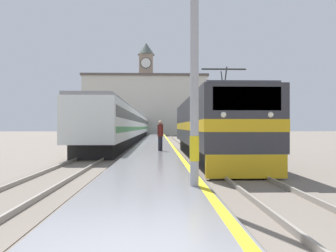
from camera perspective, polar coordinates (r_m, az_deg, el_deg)
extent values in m
plane|color=#70665B|center=(33.75, -2.17, -3.26)|extent=(200.00, 200.00, 0.00)
cube|color=slate|center=(28.75, -2.24, -3.39)|extent=(2.94, 140.00, 0.41)
cube|color=yellow|center=(28.76, 0.40, -2.98)|extent=(0.20, 140.00, 0.00)
cube|color=#70665B|center=(28.91, 4.19, -3.76)|extent=(2.83, 140.00, 0.02)
cube|color=gray|center=(28.84, 2.77, -3.61)|extent=(0.07, 140.00, 0.14)
cube|color=gray|center=(28.99, 5.61, -3.59)|extent=(0.07, 140.00, 0.14)
cube|color=#70665B|center=(28.99, -9.03, -3.75)|extent=(2.84, 140.00, 0.02)
cube|color=gray|center=(29.08, -10.44, -3.58)|extent=(0.07, 140.00, 0.14)
cube|color=gray|center=(28.90, -7.62, -3.60)|extent=(0.07, 140.00, 0.14)
cube|color=black|center=(18.95, 7.35, -4.32)|extent=(2.46, 14.32, 0.90)
cube|color=#333338|center=(18.90, 7.35, 0.72)|extent=(2.90, 15.56, 2.43)
cube|color=gold|center=(18.90, 7.35, -0.02)|extent=(2.92, 15.58, 0.44)
cube|color=gold|center=(11.51, 13.42, -6.80)|extent=(2.76, 0.30, 0.81)
cube|color=black|center=(11.38, 13.54, 4.66)|extent=(2.32, 0.12, 0.80)
sphere|color=white|center=(11.13, 9.63, 1.96)|extent=(0.20, 0.20, 0.20)
sphere|color=white|center=(11.55, 17.41, 1.88)|extent=(0.20, 0.20, 0.20)
cube|color=#4C4C51|center=(18.97, 7.35, 4.58)|extent=(2.61, 14.78, 0.12)
cylinder|color=#333333|center=(14.88, 9.96, 8.05)|extent=(0.06, 0.63, 1.03)
cylinder|color=#333333|center=(15.56, 9.43, 7.69)|extent=(0.06, 0.63, 1.03)
cube|color=#262626|center=(15.30, 9.69, 9.72)|extent=(2.03, 0.08, 0.06)
cube|color=black|center=(43.63, -6.58, -1.96)|extent=(2.46, 51.34, 0.90)
cube|color=silver|center=(43.60, -6.58, 0.31)|extent=(2.90, 53.48, 2.56)
cube|color=black|center=(43.61, -6.58, 0.98)|extent=(2.92, 52.41, 0.64)
cube|color=#338442|center=(43.60, -6.58, -0.36)|extent=(2.92, 52.41, 0.36)
cube|color=gray|center=(43.64, -6.58, 2.12)|extent=(2.67, 53.48, 0.20)
cylinder|color=#9E9EA3|center=(8.18, 4.61, 14.63)|extent=(0.21, 0.21, 7.02)
cylinder|color=yellow|center=(7.93, 4.62, -3.92)|extent=(0.23, 0.23, 0.60)
cylinder|color=#23232D|center=(19.49, -1.35, -3.08)|extent=(0.26, 0.26, 0.85)
cylinder|color=maroon|center=(19.47, -1.35, -0.78)|extent=(0.34, 0.34, 0.71)
sphere|color=tan|center=(19.47, -1.35, 0.61)|extent=(0.23, 0.23, 0.23)
cube|color=gray|center=(81.43, -3.83, 5.48)|extent=(3.33, 3.33, 19.66)
cylinder|color=black|center=(80.85, -3.87, 10.90)|extent=(2.63, 0.06, 2.63)
cylinder|color=white|center=(80.82, -3.87, 10.90)|extent=(2.33, 0.10, 2.33)
cone|color=#47514C|center=(83.31, -3.83, 13.26)|extent=(4.16, 4.16, 2.99)
cube|color=beige|center=(73.86, -3.92, 3.36)|extent=(26.64, 8.78, 12.71)
cube|color=#564C47|center=(74.55, -3.92, 8.43)|extent=(27.24, 9.38, 0.50)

